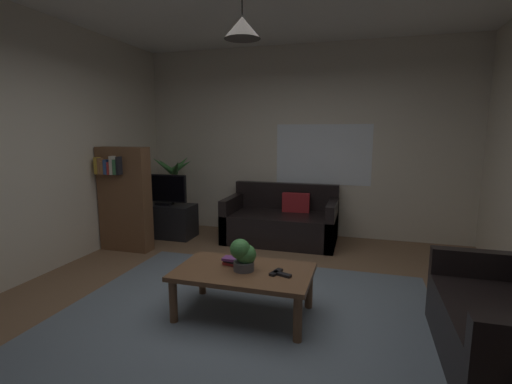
{
  "coord_description": "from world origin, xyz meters",
  "views": [
    {
      "loc": [
        0.95,
        -2.93,
        1.6
      ],
      "look_at": [
        0.0,
        0.3,
        1.05
      ],
      "focal_mm": 25.97,
      "sensor_mm": 36.0,
      "label": 1
    }
  ],
  "objects_px": {
    "book_on_table_2": "(231,259)",
    "potted_palm_corner": "(174,195)",
    "book_on_table_0": "(231,263)",
    "potted_plant_on_table": "(243,254)",
    "coffee_table": "(244,276)",
    "bookshelf_corner": "(124,198)",
    "couch_under_window": "(281,223)",
    "remote_on_table_1": "(282,274)",
    "pendant_lamp": "(242,28)",
    "tv": "(164,189)",
    "book_on_table_1": "(232,260)",
    "tv_stand": "(166,220)",
    "remote_on_table_0": "(276,272)"
  },
  "relations": [
    {
      "from": "coffee_table",
      "to": "book_on_table_2",
      "type": "xyz_separation_m",
      "value": [
        -0.15,
        0.09,
        0.11
      ]
    },
    {
      "from": "couch_under_window",
      "to": "bookshelf_corner",
      "type": "distance_m",
      "value": 2.22
    },
    {
      "from": "couch_under_window",
      "to": "remote_on_table_1",
      "type": "bearing_deg",
      "value": -77.33
    },
    {
      "from": "remote_on_table_1",
      "to": "pendant_lamp",
      "type": "relative_size",
      "value": 0.29
    },
    {
      "from": "coffee_table",
      "to": "book_on_table_2",
      "type": "bearing_deg",
      "value": 149.86
    },
    {
      "from": "tv",
      "to": "pendant_lamp",
      "type": "height_order",
      "value": "pendant_lamp"
    },
    {
      "from": "potted_palm_corner",
      "to": "pendant_lamp",
      "type": "relative_size",
      "value": 2.2
    },
    {
      "from": "book_on_table_1",
      "to": "remote_on_table_1",
      "type": "distance_m",
      "value": 0.51
    },
    {
      "from": "book_on_table_2",
      "to": "remote_on_table_1",
      "type": "relative_size",
      "value": 0.87
    },
    {
      "from": "book_on_table_1",
      "to": "pendant_lamp",
      "type": "distance_m",
      "value": 1.96
    },
    {
      "from": "couch_under_window",
      "to": "bookshelf_corner",
      "type": "relative_size",
      "value": 1.14
    },
    {
      "from": "book_on_table_0",
      "to": "potted_plant_on_table",
      "type": "height_order",
      "value": "potted_plant_on_table"
    },
    {
      "from": "book_on_table_2",
      "to": "tv_stand",
      "type": "relative_size",
      "value": 0.15
    },
    {
      "from": "couch_under_window",
      "to": "tv_stand",
      "type": "bearing_deg",
      "value": -171.8
    },
    {
      "from": "book_on_table_2",
      "to": "potted_plant_on_table",
      "type": "distance_m",
      "value": 0.2
    },
    {
      "from": "tv",
      "to": "bookshelf_corner",
      "type": "height_order",
      "value": "bookshelf_corner"
    },
    {
      "from": "book_on_table_1",
      "to": "tv",
      "type": "xyz_separation_m",
      "value": [
        -1.78,
        1.89,
        0.29
      ]
    },
    {
      "from": "remote_on_table_1",
      "to": "potted_palm_corner",
      "type": "xyz_separation_m",
      "value": [
        -2.36,
        2.47,
        0.15
      ]
    },
    {
      "from": "book_on_table_0",
      "to": "book_on_table_1",
      "type": "height_order",
      "value": "book_on_table_1"
    },
    {
      "from": "couch_under_window",
      "to": "coffee_table",
      "type": "xyz_separation_m",
      "value": [
        0.17,
        -2.27,
        0.09
      ]
    },
    {
      "from": "couch_under_window",
      "to": "book_on_table_1",
      "type": "relative_size",
      "value": 13.13
    },
    {
      "from": "book_on_table_0",
      "to": "tv",
      "type": "bearing_deg",
      "value": 133.17
    },
    {
      "from": "book_on_table_0",
      "to": "coffee_table",
      "type": "bearing_deg",
      "value": -33.45
    },
    {
      "from": "book_on_table_0",
      "to": "tv",
      "type": "height_order",
      "value": "tv"
    },
    {
      "from": "tv",
      "to": "book_on_table_1",
      "type": "bearing_deg",
      "value": -46.74
    },
    {
      "from": "potted_plant_on_table",
      "to": "bookshelf_corner",
      "type": "height_order",
      "value": "bookshelf_corner"
    },
    {
      "from": "book_on_table_2",
      "to": "tv",
      "type": "height_order",
      "value": "tv"
    },
    {
      "from": "remote_on_table_0",
      "to": "potted_palm_corner",
      "type": "xyz_separation_m",
      "value": [
        -2.3,
        2.44,
        0.15
      ]
    },
    {
      "from": "tv_stand",
      "to": "remote_on_table_0",
      "type": "bearing_deg",
      "value": -42.3
    },
    {
      "from": "coffee_table",
      "to": "potted_plant_on_table",
      "type": "relative_size",
      "value": 4.19
    },
    {
      "from": "remote_on_table_1",
      "to": "potted_palm_corner",
      "type": "bearing_deg",
      "value": -117.12
    },
    {
      "from": "potted_plant_on_table",
      "to": "bookshelf_corner",
      "type": "distance_m",
      "value": 2.49
    },
    {
      "from": "book_on_table_2",
      "to": "potted_plant_on_table",
      "type": "relative_size",
      "value": 0.49
    },
    {
      "from": "remote_on_table_1",
      "to": "potted_palm_corner",
      "type": "height_order",
      "value": "potted_palm_corner"
    },
    {
      "from": "remote_on_table_1",
      "to": "book_on_table_0",
      "type": "bearing_deg",
      "value": -85.99
    },
    {
      "from": "book_on_table_2",
      "to": "tv_stand",
      "type": "height_order",
      "value": "tv_stand"
    },
    {
      "from": "remote_on_table_0",
      "to": "tv",
      "type": "relative_size",
      "value": 0.22
    },
    {
      "from": "book_on_table_1",
      "to": "couch_under_window",
      "type": "bearing_deg",
      "value": 90.6
    },
    {
      "from": "coffee_table",
      "to": "book_on_table_1",
      "type": "distance_m",
      "value": 0.2
    },
    {
      "from": "book_on_table_2",
      "to": "potted_palm_corner",
      "type": "height_order",
      "value": "potted_palm_corner"
    },
    {
      "from": "book_on_table_0",
      "to": "book_on_table_1",
      "type": "xyz_separation_m",
      "value": [
        0.01,
        -0.0,
        0.02
      ]
    },
    {
      "from": "couch_under_window",
      "to": "potted_palm_corner",
      "type": "distance_m",
      "value": 1.87
    },
    {
      "from": "book_on_table_2",
      "to": "bookshelf_corner",
      "type": "distance_m",
      "value": 2.32
    },
    {
      "from": "bookshelf_corner",
      "to": "pendant_lamp",
      "type": "xyz_separation_m",
      "value": [
        2.11,
        -1.29,
        1.68
      ]
    },
    {
      "from": "potted_plant_on_table",
      "to": "bookshelf_corner",
      "type": "bearing_deg",
      "value": 148.39
    },
    {
      "from": "tv",
      "to": "book_on_table_2",
      "type": "bearing_deg",
      "value": -46.98
    },
    {
      "from": "coffee_table",
      "to": "potted_palm_corner",
      "type": "distance_m",
      "value": 3.16
    },
    {
      "from": "coffee_table",
      "to": "book_on_table_0",
      "type": "distance_m",
      "value": 0.2
    },
    {
      "from": "pendant_lamp",
      "to": "bookshelf_corner",
      "type": "bearing_deg",
      "value": 148.65
    },
    {
      "from": "coffee_table",
      "to": "book_on_table_0",
      "type": "relative_size",
      "value": 9.43
    }
  ]
}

